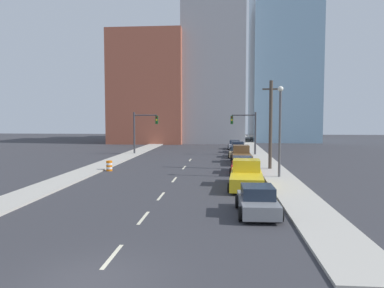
{
  "coord_description": "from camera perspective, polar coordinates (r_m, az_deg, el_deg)",
  "views": [
    {
      "loc": [
        3.96,
        -10.74,
        4.95
      ],
      "look_at": [
        0.61,
        27.89,
        2.2
      ],
      "focal_mm": 35.0,
      "sensor_mm": 36.0,
      "label": 1
    }
  ],
  "objects": [
    {
      "name": "building_glass_right",
      "position": [
        84.88,
        13.5,
        11.98
      ],
      "size": [
        13.0,
        20.0,
        33.63
      ],
      "color": "#7A9EB7",
      "rests_on": "ground"
    },
    {
      "name": "building_brick_left",
      "position": [
        76.81,
        -6.26,
        8.27
      ],
      "size": [
        14.0,
        16.0,
        21.26
      ],
      "color": "#9E513D",
      "rests_on": "ground"
    },
    {
      "name": "sedan_navy",
      "position": [
        53.4,
        6.96,
        -0.54
      ],
      "size": [
        2.23,
        4.37,
        1.55
      ],
      "rotation": [
        0.0,
        0.0,
        0.04
      ],
      "color": "#141E47",
      "rests_on": "ground"
    },
    {
      "name": "street_lamp",
      "position": [
        31.05,
        13.26,
        2.9
      ],
      "size": [
        0.44,
        0.44,
        7.47
      ],
      "color": "#4C4C51",
      "rests_on": "ground"
    },
    {
      "name": "sidewalk_left",
      "position": [
        58.34,
        -7.37,
        -0.78
      ],
      "size": [
        2.58,
        92.11,
        0.14
      ],
      "color": "#ADA89E",
      "rests_on": "ground"
    },
    {
      "name": "sedan_silver",
      "position": [
        59.15,
        6.51,
        -0.14
      ],
      "size": [
        2.17,
        4.75,
        1.4
      ],
      "rotation": [
        0.0,
        0.0,
        -0.04
      ],
      "color": "#B2B2BC",
      "rests_on": "ground"
    },
    {
      "name": "lane_stripe_at_12m",
      "position": [
        23.85,
        -4.76,
        -7.92
      ],
      "size": [
        0.16,
        2.4,
        0.01
      ],
      "primitive_type": "cube",
      "color": "beige",
      "rests_on": "ground"
    },
    {
      "name": "traffic_barrel",
      "position": [
        35.56,
        -12.5,
        -3.27
      ],
      "size": [
        0.56,
        0.56,
        0.95
      ],
      "color": "orange",
      "rests_on": "ground"
    },
    {
      "name": "traffic_signal_left",
      "position": [
        50.66,
        -7.75,
        2.51
      ],
      "size": [
        3.36,
        0.35,
        5.67
      ],
      "color": "#38383D",
      "rests_on": "ground"
    },
    {
      "name": "sidewalk_right",
      "position": [
        57.18,
        9.47,
        -0.9
      ],
      "size": [
        2.58,
        92.11,
        0.14
      ],
      "color": "#ADA89E",
      "rests_on": "ground"
    },
    {
      "name": "sedan_tan",
      "position": [
        47.1,
        6.81,
        -1.22
      ],
      "size": [
        2.19,
        4.66,
        1.4
      ],
      "rotation": [
        0.0,
        0.0,
        -0.05
      ],
      "color": "tan",
      "rests_on": "ground"
    },
    {
      "name": "lane_stripe_at_26m",
      "position": [
        37.12,
        -1.22,
        -3.6
      ],
      "size": [
        0.16,
        2.4,
        0.01
      ],
      "primitive_type": "cube",
      "color": "beige",
      "rests_on": "ground"
    },
    {
      "name": "ground_plane",
      "position": [
        12.47,
        -14.88,
        -19.47
      ],
      "size": [
        200.0,
        200.0,
        0.0
      ],
      "primitive_type": "plane",
      "color": "#333338"
    },
    {
      "name": "traffic_signal_right",
      "position": [
        49.52,
        8.53,
        2.47
      ],
      "size": [
        3.36,
        0.35,
        5.67
      ],
      "color": "#38383D",
      "rests_on": "ground"
    },
    {
      "name": "sedan_red",
      "position": [
        33.71,
        7.67,
        -3.28
      ],
      "size": [
        2.32,
        4.77,
        1.47
      ],
      "rotation": [
        0.0,
        0.0,
        -0.05
      ],
      "color": "red",
      "rests_on": "ground"
    },
    {
      "name": "sedan_gray",
      "position": [
        19.58,
        9.95,
        -8.6
      ],
      "size": [
        2.19,
        4.26,
        1.48
      ],
      "rotation": [
        0.0,
        0.0,
        0.03
      ],
      "color": "slate",
      "rests_on": "ground"
    },
    {
      "name": "pickup_truck_brown",
      "position": [
        41.08,
        7.53,
        -1.8
      ],
      "size": [
        2.32,
        6.08,
        1.9
      ],
      "rotation": [
        0.0,
        0.0,
        0.01
      ],
      "color": "brown",
      "rests_on": "ground"
    },
    {
      "name": "lane_stripe_at_2m",
      "position": [
        14.23,
        -12.04,
        -16.37
      ],
      "size": [
        0.16,
        2.4,
        0.01
      ],
      "primitive_type": "cube",
      "color": "beige",
      "rests_on": "ground"
    },
    {
      "name": "lane_stripe_at_19m",
      "position": [
        29.97,
        -2.72,
        -5.44
      ],
      "size": [
        0.16,
        2.4,
        0.01
      ],
      "primitive_type": "cube",
      "color": "beige",
      "rests_on": "ground"
    },
    {
      "name": "pickup_truck_yellow",
      "position": [
        26.93,
        8.28,
        -4.89
      ],
      "size": [
        2.7,
        6.21,
        1.9
      ],
      "rotation": [
        0.0,
        0.0,
        -0.05
      ],
      "color": "gold",
      "rests_on": "ground"
    },
    {
      "name": "lane_stripe_at_33m",
      "position": [
        43.71,
        -0.27,
        -2.44
      ],
      "size": [
        0.16,
        2.4,
        0.01
      ],
      "primitive_type": "cube",
      "color": "beige",
      "rests_on": "ground"
    },
    {
      "name": "utility_pole_right_mid",
      "position": [
        35.86,
        11.89,
        2.96
      ],
      "size": [
        1.6,
        0.32,
        8.39
      ],
      "color": "#473D33",
      "rests_on": "ground"
    },
    {
      "name": "building_office_center",
      "position": [
        79.72,
        3.42,
        10.72
      ],
      "size": [
        12.0,
        20.0,
        28.44
      ],
      "color": "#99999E",
      "rests_on": "ground"
    },
    {
      "name": "lane_stripe_at_7m",
      "position": [
        18.98,
        -7.41,
        -11.08
      ],
      "size": [
        0.16,
        2.4,
        0.01
      ],
      "primitive_type": "cube",
      "color": "beige",
      "rests_on": "ground"
    }
  ]
}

